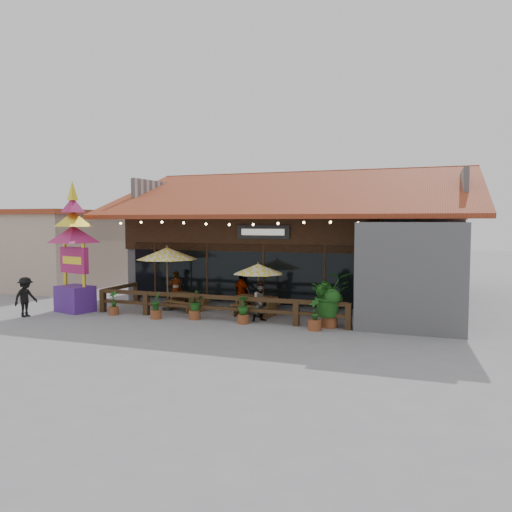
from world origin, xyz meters
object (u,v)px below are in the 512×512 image
at_px(tropical_plant, 330,295).
at_px(pedestrian, 25,297).
at_px(umbrella_left, 167,254).
at_px(thai_sign_tower, 74,238).
at_px(picnic_table_right, 256,302).
at_px(picnic_table_left, 187,299).
at_px(umbrella_right, 258,269).

xyz_separation_m(tropical_plant, pedestrian, (-11.26, -2.00, -0.34)).
relative_size(umbrella_left, thai_sign_tower, 0.51).
bearing_deg(picnic_table_right, thai_sign_tower, -166.55).
relative_size(picnic_table_left, thai_sign_tower, 0.31).
height_order(picnic_table_left, tropical_plant, tropical_plant).
bearing_deg(picnic_table_right, picnic_table_left, 179.11).
bearing_deg(umbrella_right, picnic_table_left, 174.24).
distance_m(picnic_table_right, tropical_plant, 3.41).
xyz_separation_m(picnic_table_right, pedestrian, (-8.14, -3.24, 0.26)).
distance_m(picnic_table_right, pedestrian, 8.77).
distance_m(umbrella_left, umbrella_right, 4.03).
bearing_deg(thai_sign_tower, picnic_table_left, 22.96).
xyz_separation_m(umbrella_left, thai_sign_tower, (-3.31, -1.60, 0.67)).
xyz_separation_m(picnic_table_right, thai_sign_tower, (-7.12, -1.70, 2.47)).
xyz_separation_m(umbrella_right, thai_sign_tower, (-7.31, -1.43, 1.15)).
height_order(umbrella_left, tropical_plant, umbrella_left).
distance_m(thai_sign_tower, tropical_plant, 10.42).
height_order(umbrella_right, thai_sign_tower, thai_sign_tower).
distance_m(umbrella_right, pedestrian, 8.90).
relative_size(umbrella_left, umbrella_right, 1.30).
height_order(umbrella_right, pedestrian, umbrella_right).
height_order(thai_sign_tower, pedestrian, thai_sign_tower).
bearing_deg(umbrella_right, pedestrian, -160.38).
relative_size(picnic_table_right, pedestrian, 1.14).
relative_size(picnic_table_right, thai_sign_tower, 0.31).
bearing_deg(tropical_plant, umbrella_left, 170.67).
height_order(picnic_table_left, picnic_table_right, picnic_table_right).
bearing_deg(umbrella_left, umbrella_right, -2.42).
xyz_separation_m(umbrella_left, umbrella_right, (4.00, -0.17, -0.48)).
xyz_separation_m(picnic_table_right, tropical_plant, (3.12, -1.24, 0.60)).
height_order(picnic_table_right, thai_sign_tower, thai_sign_tower).
bearing_deg(thai_sign_tower, tropical_plant, 2.57).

